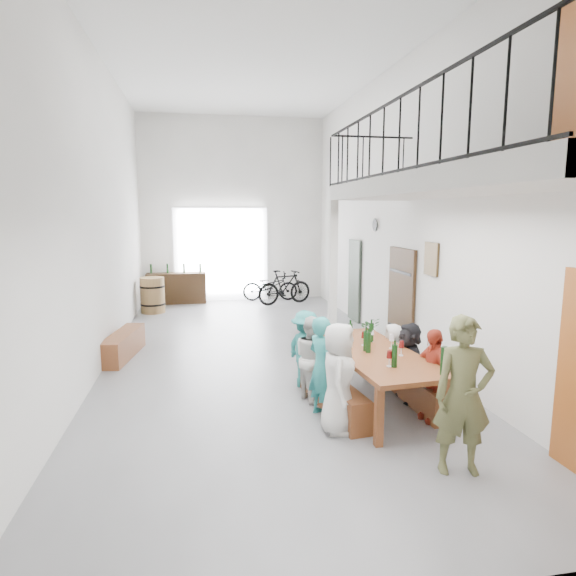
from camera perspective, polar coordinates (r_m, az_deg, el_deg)
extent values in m
plane|color=slate|center=(9.23, -3.45, -7.84)|extent=(12.00, 12.00, 0.00)
plane|color=white|center=(14.81, -6.47, 9.19)|extent=(5.50, 0.00, 5.50)
plane|color=white|center=(2.98, 10.76, 10.60)|extent=(5.50, 0.00, 5.50)
plane|color=white|center=(8.93, -21.63, 8.88)|extent=(0.00, 12.00, 12.00)
plane|color=white|center=(9.57, 13.17, 9.23)|extent=(0.00, 12.00, 12.00)
plane|color=white|center=(9.29, -3.81, 26.71)|extent=(12.00, 12.00, 0.00)
cube|color=white|center=(14.78, -7.91, 3.93)|extent=(2.80, 0.08, 2.80)
cube|color=#312110|center=(9.42, 13.25, -1.47)|extent=(0.06, 1.10, 2.00)
cube|color=#2E382D|center=(12.00, 7.88, 0.88)|extent=(0.06, 0.80, 2.00)
cube|color=#3B2C17|center=(8.33, 16.63, 3.32)|extent=(0.04, 0.45, 0.55)
cylinder|color=white|center=(10.67, 10.31, 7.38)|extent=(0.04, 0.28, 0.28)
cube|color=silver|center=(6.38, 18.68, 11.54)|extent=(1.50, 5.60, 0.25)
cube|color=black|center=(6.19, 12.83, 21.04)|extent=(0.03, 5.60, 0.03)
cube|color=black|center=(6.07, 12.55, 13.37)|extent=(0.03, 5.60, 0.03)
cube|color=black|center=(9.00, 10.00, 17.23)|extent=(1.50, 0.03, 0.03)
cube|color=silver|center=(8.74, 5.31, 0.85)|extent=(0.14, 0.14, 2.88)
cube|color=brown|center=(6.72, 10.15, -7.62)|extent=(1.22, 2.58, 0.06)
cube|color=brown|center=(5.76, 10.73, -14.67)|extent=(0.09, 0.09, 0.73)
cube|color=brown|center=(6.17, 18.17, -13.37)|extent=(0.09, 0.09, 0.73)
cube|color=brown|center=(7.64, 3.62, -8.57)|extent=(0.09, 0.09, 0.73)
cube|color=brown|center=(7.94, 9.58, -7.99)|extent=(0.09, 0.09, 0.73)
cube|color=brown|center=(6.74, 5.24, -12.38)|extent=(0.52, 1.87, 0.42)
cube|color=brown|center=(7.18, 14.47, -11.34)|extent=(0.25, 1.79, 0.41)
cylinder|color=black|center=(7.06, 7.38, -5.04)|extent=(0.07, 0.07, 0.35)
cylinder|color=black|center=(6.59, 9.50, -6.08)|extent=(0.07, 0.07, 0.35)
cylinder|color=black|center=(6.04, 12.52, -7.55)|extent=(0.07, 0.07, 0.35)
cylinder|color=black|center=(6.67, 9.23, -5.91)|extent=(0.07, 0.07, 0.35)
cylinder|color=black|center=(7.13, 9.84, -4.94)|extent=(0.07, 0.07, 0.35)
cube|color=brown|center=(9.49, -18.94, -6.40)|extent=(0.62, 1.68, 0.46)
cylinder|color=olive|center=(13.39, -15.75, -0.81)|extent=(0.64, 0.64, 0.95)
cylinder|color=black|center=(13.43, -15.71, -1.82)|extent=(0.65, 0.65, 0.05)
cylinder|color=black|center=(13.35, -15.80, 0.20)|extent=(0.65, 0.65, 0.05)
cube|color=#312110|center=(14.61, -13.07, -0.02)|extent=(1.72, 0.48, 0.90)
cylinder|color=black|center=(14.61, -15.93, 2.21)|extent=(0.06, 0.06, 0.28)
cylinder|color=black|center=(14.56, -14.08, 2.27)|extent=(0.06, 0.06, 0.28)
cylinder|color=black|center=(14.51, -12.23, 2.31)|extent=(0.06, 0.06, 0.28)
cylinder|color=black|center=(14.48, -10.36, 2.35)|extent=(0.06, 0.06, 0.28)
imported|color=silver|center=(5.95, 6.02, -10.56)|extent=(0.62, 0.77, 1.36)
imported|color=teal|center=(6.37, 4.04, -9.27)|extent=(0.48, 0.57, 1.34)
imported|color=silver|center=(6.94, 2.91, -8.28)|extent=(0.59, 0.69, 1.22)
imported|color=teal|center=(7.37, 2.10, -7.29)|extent=(0.73, 0.89, 1.20)
imported|color=#A42E1C|center=(6.51, 16.79, -9.84)|extent=(0.40, 0.75, 1.21)
imported|color=black|center=(7.10, 14.11, -8.47)|extent=(0.42, 1.08, 1.14)
imported|color=silver|center=(7.55, 12.27, -7.89)|extent=(0.41, 0.54, 1.00)
imported|color=brown|center=(5.30, 20.06, -11.88)|extent=(0.67, 0.50, 1.65)
imported|color=#1E5020|center=(10.39, 9.62, -4.72)|extent=(0.45, 0.40, 0.47)
imported|color=black|center=(14.70, -2.14, 0.20)|extent=(1.70, 0.70, 0.88)
imported|color=black|center=(14.07, -0.40, 0.11)|extent=(1.76, 0.96, 1.02)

